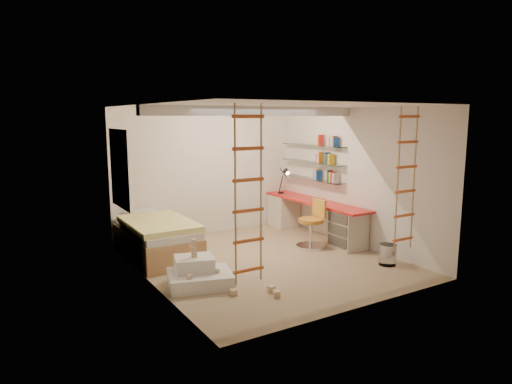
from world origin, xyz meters
TOP-DOWN VIEW (x-y plane):
  - floor at (0.00, 0.00)m, footprint 4.50×4.50m
  - ceiling_beam at (0.00, 0.30)m, footprint 4.00×0.18m
  - window_frame at (-1.97, 1.50)m, footprint 0.06×1.15m
  - window_blind at (-1.93, 1.50)m, footprint 0.02×1.00m
  - rope_ladder_left at (-1.35, -1.75)m, footprint 0.41×0.04m
  - rope_ladder_right at (1.35, -1.75)m, footprint 0.41×0.04m
  - waste_bin at (1.62, -1.23)m, footprint 0.28×0.28m
  - desk at (1.72, 0.86)m, footprint 0.56×2.80m
  - shelves at (1.87, 1.13)m, footprint 0.25×1.80m
  - bed at (-1.48, 1.23)m, footprint 1.02×2.00m
  - task_lamp at (1.67, 1.82)m, footprint 0.14×0.36m
  - swivel_chair at (1.18, 0.23)m, footprint 0.54×0.54m
  - play_platform at (-1.43, -0.44)m, footprint 1.07×0.93m
  - toy_blocks at (-1.17, -0.76)m, footprint 1.06×1.16m
  - books at (1.87, 1.13)m, footprint 0.14×0.70m

SIDE VIEW (x-z plane):
  - floor at x=0.00m, z-range 0.00..0.00m
  - play_platform at x=-1.43m, z-range -0.04..0.36m
  - waste_bin at x=1.62m, z-range 0.00..0.35m
  - toy_blocks at x=-1.17m, z-range -0.07..0.60m
  - bed at x=-1.48m, z-range -0.02..0.67m
  - swivel_chair at x=1.18m, z-range -0.12..0.79m
  - desk at x=1.72m, z-range 0.03..0.78m
  - task_lamp at x=1.67m, z-range 0.85..1.42m
  - shelves at x=1.87m, z-range 1.14..1.86m
  - rope_ladder_left at x=-1.35m, z-range 0.45..2.58m
  - rope_ladder_right at x=1.35m, z-range 0.45..2.58m
  - window_frame at x=-1.97m, z-range 0.88..2.23m
  - window_blind at x=-1.93m, z-range 0.95..2.15m
  - books at x=1.87m, z-range 1.11..2.03m
  - ceiling_beam at x=0.00m, z-range 2.44..2.60m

